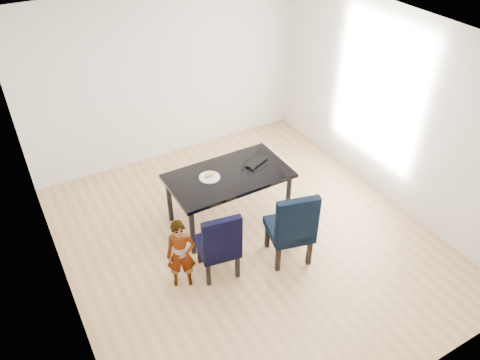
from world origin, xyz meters
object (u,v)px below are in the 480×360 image
chair_left (217,241)px  child (181,255)px  dining_table (229,197)px  plate (210,177)px  laptop (254,160)px  chair_right (289,224)px

chair_left → child: (-0.46, 0.02, -0.01)m
dining_table → plate: (-0.25, 0.06, 0.38)m
child → chair_left: bearing=20.7°
laptop → chair_left: bearing=17.9°
dining_table → plate: 0.46m
child → laptop: (1.49, 0.87, 0.30)m
chair_left → chair_right: chair_right is taller
chair_right → child: size_ratio=1.14×
plate → chair_right: bearing=-62.6°
dining_table → child: 1.30m
child → plate: child is taller
chair_right → child: bearing=-175.3°
child → laptop: child is taller
chair_right → laptop: bearing=96.9°
plate → chair_left: bearing=-111.5°
dining_table → laptop: size_ratio=4.43×
child → laptop: 1.75m
chair_right → plate: 1.21m
child → laptop: size_ratio=2.59×
child → plate: size_ratio=3.42×
chair_right → dining_table: bearing=121.1°
dining_table → laptop: (0.44, 0.10, 0.39)m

